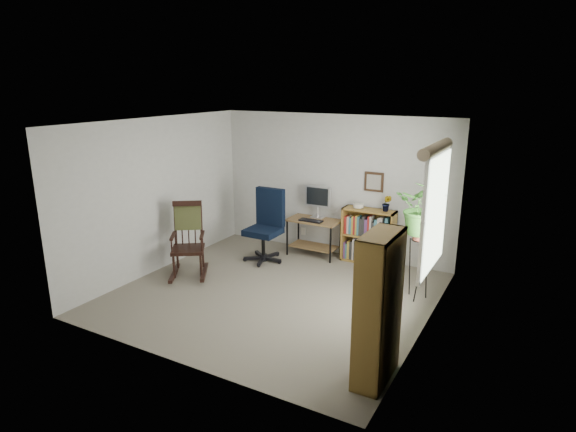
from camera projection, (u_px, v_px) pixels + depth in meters
The scene contains 18 objects.
floor at pixel (274, 294), 6.84m from camera, with size 4.20×4.00×0.00m, color gray.
ceiling at pixel (273, 122), 6.19m from camera, with size 4.20×4.00×0.00m, color silver.
wall_back at pixel (334, 186), 8.20m from camera, with size 4.20×0.00×2.40m, color beige.
wall_front at pixel (172, 258), 4.83m from camera, with size 4.20×0.00×2.40m, color beige.
wall_left at pixel (158, 195), 7.50m from camera, with size 0.00×4.00×2.40m, color beige.
wall_right at pixel (430, 235), 5.53m from camera, with size 0.00×4.00×2.40m, color beige.
window at pixel (434, 212), 5.75m from camera, with size 0.12×1.20×1.50m, color white, non-canonical shape.
desk at pixel (314, 237), 8.28m from camera, with size 0.89×0.49×0.64m, color olive, non-canonical shape.
monitor at pixel (318, 202), 8.24m from camera, with size 0.46×0.16×0.56m, color #B7B6BB, non-canonical shape.
keyboard at pixel (311, 221), 8.09m from camera, with size 0.40×0.15×0.03m, color black.
office_chair at pixel (263, 226), 7.94m from camera, with size 0.67×0.67×1.22m, color black, non-canonical shape.
rocking_chair at pixel (188, 240), 7.34m from camera, with size 0.60×1.00×1.16m, color black, non-canonical shape.
low_bookshelf at pixel (368, 236), 7.91m from camera, with size 0.86×0.29×0.91m, color olive, non-canonical shape.
tall_bookshelf at pixel (378, 309), 4.69m from camera, with size 0.29×0.68×1.54m, color olive, non-canonical shape.
plant_stand at pixel (419, 264), 6.57m from camera, with size 0.28×0.28×1.00m, color black, non-canonical shape.
spider_plant at pixel (425, 181), 6.26m from camera, with size 1.69×1.88×1.46m, color #346D26.
potted_plant_small at pixel (387, 208), 7.65m from camera, with size 0.13×0.24×0.11m, color #346D26.
framed_picture at pixel (374, 182), 7.80m from camera, with size 0.32×0.04×0.32m, color black, non-canonical shape.
Camera 1 is at (3.23, -5.40, 2.90)m, focal length 30.00 mm.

